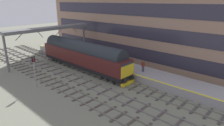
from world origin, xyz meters
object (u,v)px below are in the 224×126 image
at_px(diesel_locomotive, 82,54).
at_px(signal_post_near, 34,68).
at_px(platform_number_sign, 129,64).
at_px(waiting_passenger, 143,65).

xyz_separation_m(diesel_locomotive, signal_post_near, (-8.61, -1.05, 0.13)).
xyz_separation_m(platform_number_sign, waiting_passenger, (1.30, -1.63, -0.15)).
relative_size(diesel_locomotive, platform_number_sign, 11.33).
bearing_deg(platform_number_sign, signal_post_near, 147.45).
bearing_deg(platform_number_sign, diesel_locomotive, 104.84).
height_order(platform_number_sign, waiting_passenger, platform_number_sign).
relative_size(platform_number_sign, waiting_passenger, 1.03).
distance_m(signal_post_near, waiting_passenger, 14.69).
bearing_deg(signal_post_near, platform_number_sign, -32.55).
relative_size(signal_post_near, platform_number_sign, 2.47).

